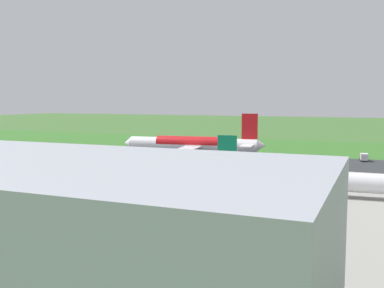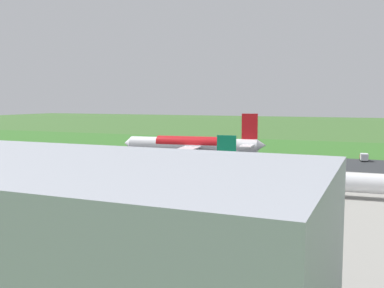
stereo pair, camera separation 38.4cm
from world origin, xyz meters
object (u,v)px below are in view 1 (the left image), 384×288
no_stopping_sign (224,143)px  traffic_cone_orange (223,144)px  service_truck_fuel (364,157)px  service_car_followme (82,151)px  service_truck_baggage (44,155)px  airliner_main (193,144)px  service_car_ops (94,147)px  airliner_parked_near (301,179)px

no_stopping_sign → traffic_cone_orange: size_ratio=4.64×
service_truck_fuel → traffic_cone_orange: size_ratio=10.98×
service_car_followme → service_truck_baggage: bearing=82.1°
airliner_main → service_car_ops: (48.13, -6.64, -3.51)m
airliner_main → service_truck_fuel: (-58.20, -10.27, -2.95)m
airliner_main → traffic_cone_orange: (3.39, -43.80, -4.08)m
service_truck_fuel → traffic_cone_orange: (61.59, -33.53, -1.13)m
service_truck_fuel → service_car_ops: size_ratio=1.33×
service_car_ops → no_stopping_sign: 56.28m
airliner_parked_near → traffic_cone_orange: airliner_parked_near is taller
service_truck_baggage → no_stopping_sign: 77.47m
traffic_cone_orange → service_truck_baggage: bearing=59.0°
airliner_main → airliner_parked_near: airliner_main is taller
service_car_followme → no_stopping_sign: size_ratio=1.76×
service_truck_fuel → service_car_ops: bearing=2.0°
airliner_main → no_stopping_sign: size_ratio=21.21×
airliner_parked_near → service_truck_baggage: size_ratio=7.43×
service_truck_baggage → service_car_ops: (2.44, -33.17, -0.56)m
airliner_main → airliner_parked_near: (-47.23, 51.95, -0.92)m
airliner_parked_near → service_car_ops: size_ratio=9.51×
airliner_main → service_truck_baggage: 52.91m
service_car_followme → service_car_ops: same height
service_car_followme → airliner_parked_near: bearing=154.1°
airliner_main → service_car_ops: 48.71m
airliner_parked_near → service_truck_fuel: airliner_parked_near is taller
service_car_ops → airliner_parked_near: bearing=148.4°
service_truck_fuel → traffic_cone_orange: service_truck_fuel is taller
service_truck_fuel → no_stopping_sign: service_truck_fuel is taller
service_truck_fuel → no_stopping_sign: bearing=-23.9°
airliner_parked_near → service_car_followme: (90.38, -43.87, -2.59)m
service_truck_baggage → no_stopping_sign: service_truck_baggage is taller
service_car_ops → service_truck_fuel: bearing=-178.0°
airliner_parked_near → no_stopping_sign: bearing=-61.7°
airliner_main → service_truck_baggage: airliner_main is taller
airliner_parked_near → service_car_followme: size_ratio=9.62×
service_car_followme → traffic_cone_orange: 65.38m
service_truck_fuel → no_stopping_sign: (58.45, -25.94, 0.11)m
service_car_followme → service_car_ops: bearing=-71.3°
airliner_parked_near → no_stopping_sign: size_ratio=16.89×
traffic_cone_orange → airliner_parked_near: bearing=117.9°
airliner_parked_near → service_car_followme: 100.50m
airliner_parked_near → service_car_followme: airliner_parked_near is taller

